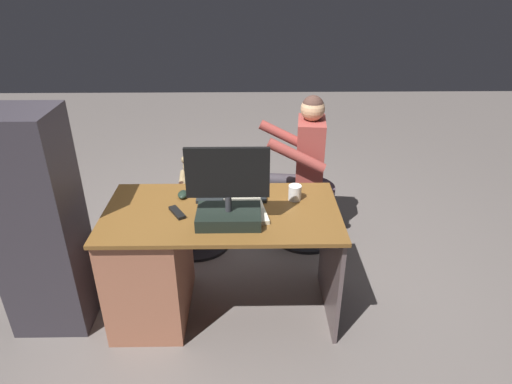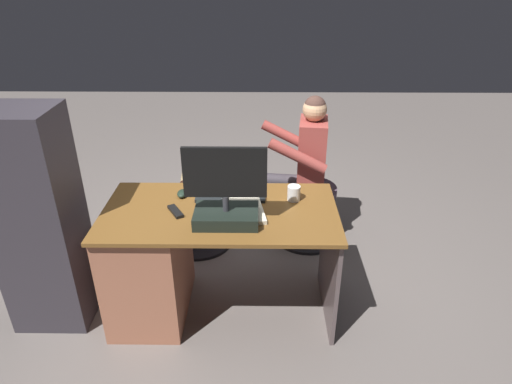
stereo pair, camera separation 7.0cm
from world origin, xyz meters
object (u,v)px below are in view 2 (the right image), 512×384
(keyboard, at_px, (231,196))
(person, at_px, (301,160))
(office_chair_teddy, at_px, (197,214))
(tv_remote, at_px, (175,211))
(teddy_bear, at_px, (195,175))
(visitor_chair, at_px, (308,210))
(desk, at_px, (164,258))
(computer_mouse, at_px, (182,193))
(monitor, at_px, (226,200))
(cup, at_px, (294,193))

(keyboard, bearing_deg, person, -124.81)
(office_chair_teddy, bearing_deg, tv_remote, 90.53)
(keyboard, relative_size, teddy_bear, 1.36)
(visitor_chair, bearing_deg, tv_remote, 45.86)
(desk, distance_m, person, 1.27)
(keyboard, xyz_separation_m, tv_remote, (0.30, 0.18, -0.00))
(desk, bearing_deg, keyboard, -159.76)
(desk, relative_size, person, 1.16)
(tv_remote, bearing_deg, office_chair_teddy, -120.45)
(tv_remote, bearing_deg, keyboard, -179.70)
(computer_mouse, relative_size, visitor_chair, 0.17)
(monitor, height_order, visitor_chair, monitor)
(desk, relative_size, cup, 14.78)
(monitor, xyz_separation_m, cup, (-0.39, -0.25, -0.09))
(monitor, bearing_deg, desk, -17.20)
(keyboard, bearing_deg, cup, 176.60)
(computer_mouse, height_order, office_chair_teddy, computer_mouse)
(desk, height_order, cup, cup)
(monitor, relative_size, tv_remote, 2.95)
(tv_remote, height_order, teddy_bear, teddy_bear)
(teddy_bear, distance_m, visitor_chair, 0.95)
(teddy_bear, bearing_deg, person, -173.98)
(desk, xyz_separation_m, computer_mouse, (-0.11, -0.17, 0.36))
(desk, height_order, office_chair_teddy, desk)
(office_chair_teddy, bearing_deg, desk, 82.58)
(computer_mouse, xyz_separation_m, office_chair_teddy, (0.01, -0.59, -0.50))
(visitor_chair, relative_size, person, 0.48)
(keyboard, height_order, person, person)
(computer_mouse, height_order, person, person)
(keyboard, relative_size, visitor_chair, 0.74)
(monitor, bearing_deg, office_chair_teddy, -70.94)
(monitor, distance_m, teddy_bear, 0.99)
(desk, bearing_deg, person, -136.46)
(office_chair_teddy, relative_size, visitor_chair, 0.94)
(keyboard, relative_size, tv_remote, 2.80)
(keyboard, xyz_separation_m, cup, (-0.38, 0.02, 0.04))
(computer_mouse, relative_size, tv_remote, 0.64)
(tv_remote, relative_size, teddy_bear, 0.49)
(monitor, bearing_deg, tv_remote, -17.11)
(office_chair_teddy, relative_size, teddy_bear, 1.72)
(office_chair_teddy, distance_m, visitor_chair, 0.88)
(monitor, distance_m, keyboard, 0.30)
(desk, relative_size, keyboard, 3.24)
(cup, xyz_separation_m, teddy_bear, (0.69, -0.64, -0.19))
(monitor, relative_size, office_chair_teddy, 0.83)
(office_chair_teddy, bearing_deg, keyboard, 117.10)
(monitor, distance_m, cup, 0.47)
(tv_remote, xyz_separation_m, visitor_chair, (-0.87, -0.90, -0.50))
(person, bearing_deg, visitor_chair, -173.27)
(tv_remote, distance_m, teddy_bear, 0.82)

